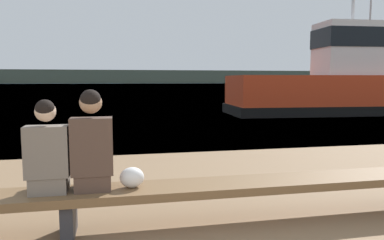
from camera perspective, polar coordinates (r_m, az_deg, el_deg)
The scene contains 8 objects.
water_surface at distance 127.68m, azimuth -11.95°, elevation 5.32°, with size 240.00×240.00×0.00m, color #426B8E.
far_shoreline at distance 178.63m, azimuth -12.04°, elevation 6.48°, with size 600.00×12.00×6.03m, color #424738.
bench_main at distance 3.94m, azimuth -18.34°, elevation -11.34°, with size 8.50×0.54×0.44m.
person_left at distance 3.86m, azimuth -21.16°, elevation -4.76°, with size 0.40×0.37×0.91m.
person_right at distance 3.80m, azimuth -14.99°, elevation -3.80°, with size 0.40×0.38×1.00m.
shopping_bag at distance 3.89m, azimuth -9.14°, elevation -8.64°, with size 0.25×0.19×0.21m.
tugboat_red at distance 18.65m, azimuth 22.79°, elevation 4.90°, with size 11.04×3.98×6.58m.
moored_sailboat at distance 28.77m, azimuth 25.56°, elevation 3.72°, with size 6.76×2.50×6.99m.
Camera 1 is at (-0.45, -1.02, 1.53)m, focal length 35.00 mm.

